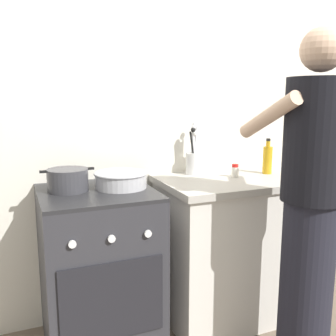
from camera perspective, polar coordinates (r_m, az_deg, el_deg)
back_wall at (r=2.52m, az=-0.12°, el=7.29°), size 3.20×0.10×2.50m
countertop at (r=2.55m, az=10.42°, el=-11.32°), size 1.00×0.60×0.90m
stove_range at (r=2.22m, az=-10.19°, el=-14.69°), size 0.60×0.62×0.90m
pot at (r=2.09m, az=-14.69°, el=-1.74°), size 0.28×0.21×0.12m
mixing_bowl at (r=2.11m, az=-7.01°, el=-1.65°), size 0.29×0.29×0.09m
utensil_crock at (r=2.47m, az=3.82°, el=1.42°), size 0.10×0.10×0.34m
spice_bottle at (r=2.42m, az=9.96°, el=-0.41°), size 0.04×0.04×0.08m
oil_bottle at (r=2.57m, az=14.58°, el=1.28°), size 0.06×0.06×0.23m
person at (r=1.99m, az=20.45°, el=-5.65°), size 0.41×0.50×1.70m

